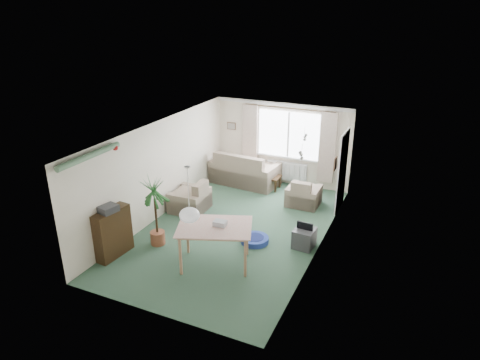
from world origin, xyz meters
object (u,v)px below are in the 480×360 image
at_px(bookshelf, 113,233).
at_px(tv_cube, 304,238).
at_px(sofa, 245,167).
at_px(pet_bed, 255,240).
at_px(houseplant, 156,211).
at_px(coffee_table, 265,181).
at_px(armchair_left, 189,196).
at_px(armchair_corner, 304,192).
at_px(dining_table, 215,246).

bearing_deg(bookshelf, tv_cube, 33.41).
distance_m(sofa, tv_cube, 3.87).
distance_m(bookshelf, pet_bed, 3.05).
height_order(bookshelf, houseplant, houseplant).
relative_size(sofa, houseplant, 1.22).
relative_size(coffee_table, bookshelf, 0.82).
distance_m(sofa, armchair_left, 2.33).
height_order(houseplant, tv_cube, houseplant).
xyz_separation_m(sofa, houseplant, (-0.34, -4.03, 0.31)).
bearing_deg(tv_cube, pet_bed, -161.71).
bearing_deg(pet_bed, sofa, 117.13).
xyz_separation_m(armchair_corner, bookshelf, (-2.91, -4.04, 0.16)).
relative_size(armchair_left, dining_table, 0.66).
bearing_deg(tv_cube, armchair_corner, 110.85).
relative_size(houseplant, tv_cube, 3.40).
bearing_deg(sofa, houseplant, 89.89).
bearing_deg(houseplant, sofa, 85.15).
height_order(houseplant, dining_table, houseplant).
distance_m(bookshelf, houseplant, 0.98).
xyz_separation_m(coffee_table, pet_bed, (0.91, -2.99, -0.13)).
bearing_deg(coffee_table, bookshelf, -108.67).
relative_size(armchair_corner, pet_bed, 1.33).
relative_size(coffee_table, tv_cube, 1.82).
bearing_deg(armchair_left, sofa, 164.52).
distance_m(armchair_left, houseplant, 1.82).
bearing_deg(bookshelf, armchair_corner, 58.64).
relative_size(houseplant, pet_bed, 2.58).
height_order(armchair_corner, coffee_table, armchair_corner).
distance_m(coffee_table, tv_cube, 3.35).
height_order(armchair_left, tv_cube, armchair_left).
relative_size(houseplant, dining_table, 1.18).
distance_m(armchair_corner, pet_bed, 2.40).
xyz_separation_m(armchair_left, bookshelf, (-0.34, -2.52, 0.12)).
bearing_deg(dining_table, armchair_corner, 76.68).
bearing_deg(sofa, coffee_table, 176.22).
height_order(houseplant, pet_bed, houseplant).
height_order(coffee_table, pet_bed, coffee_table).
bearing_deg(armchair_corner, bookshelf, 54.28).
height_order(armchair_left, coffee_table, armchair_left).
bearing_deg(pet_bed, armchair_left, 158.90).
xyz_separation_m(armchair_corner, coffee_table, (-1.33, 0.65, -0.17)).
height_order(sofa, bookshelf, bookshelf).
bearing_deg(tv_cube, bookshelf, -146.99).
relative_size(coffee_table, pet_bed, 1.38).
relative_size(armchair_corner, houseplant, 0.51).
xyz_separation_m(houseplant, dining_table, (1.53, -0.19, -0.37)).
relative_size(armchair_corner, armchair_left, 0.92).
bearing_deg(sofa, armchair_left, 80.71).
bearing_deg(armchair_corner, tv_cube, 106.88).
bearing_deg(armchair_corner, armchair_left, 30.58).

